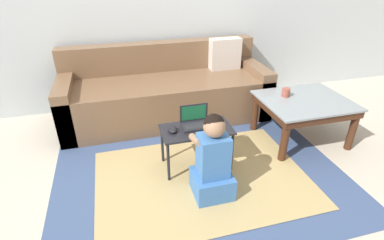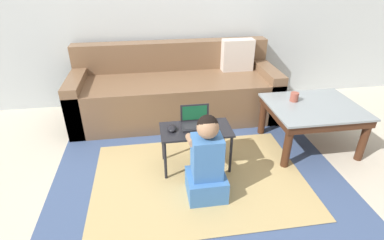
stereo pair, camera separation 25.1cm
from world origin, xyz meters
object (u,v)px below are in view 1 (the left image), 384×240
Objects in this scene: cup_on_table at (286,92)px; couch at (167,92)px; coffee_table at (304,106)px; laptop_desk at (196,134)px; laptop at (196,123)px; person_seated at (213,162)px; computer_mouse at (173,129)px.

couch is at bearing 144.82° from cup_on_table.
coffee_table is 0.22m from cup_on_table.
couch is 1.48m from coffee_table.
coffee_table is 1.39× the size of laptop_desk.
laptop is 0.44m from person_seated.
person_seated is 1.19m from cup_on_table.
laptop_desk is at bearing 92.90° from person_seated.
cup_on_table is (1.19, 0.28, 0.08)m from computer_mouse.
coffee_table is at bearing 25.76° from person_seated.
couch is 1.30m from cup_on_table.
coffee_table is 1.15m from laptop_desk.
couch reaches higher than person_seated.
computer_mouse is 0.45m from person_seated.
computer_mouse is (-0.20, 0.01, 0.07)m from laptop_desk.
computer_mouse is 0.16× the size of person_seated.
laptop is (0.06, -0.98, 0.12)m from couch.
person_seated is at bearing -145.87° from cup_on_table.
couch reaches higher than coffee_table.
cup_on_table is (0.99, 0.29, 0.15)m from laptop_desk.
cup_on_table is (-0.15, 0.12, 0.11)m from coffee_table.
couch is at bearing 93.12° from person_seated.
person_seated is at bearing -86.88° from couch.
laptop_desk is (0.06, -1.03, 0.04)m from couch.
laptop is at bearing -166.38° from cup_on_table.
person_seated is at bearing -87.10° from laptop_desk.
coffee_table is at bearing -39.49° from cup_on_table.
laptop is (-1.13, -0.12, 0.05)m from coffee_table.
couch is 26.69× the size of cup_on_table.
laptop is at bearing 81.95° from laptop_desk.
cup_on_table is (1.05, -0.74, 0.19)m from couch.
laptop_desk is 1.04m from cup_on_table.
couch is at bearing 93.19° from laptop_desk.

